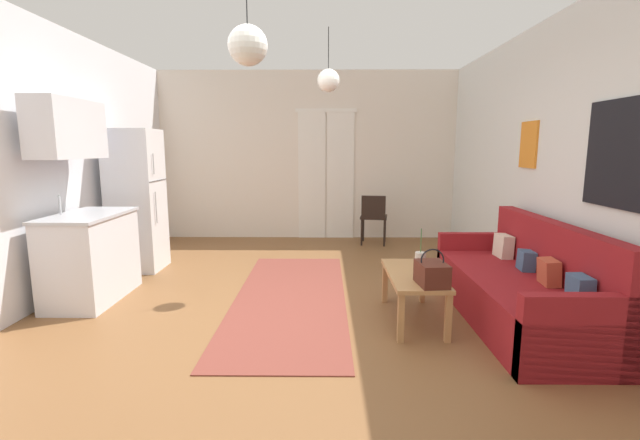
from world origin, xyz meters
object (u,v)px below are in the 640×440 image
Objects in this scene: handbag at (432,273)px; refrigerator at (136,201)px; pendant_lamp_near at (248,45)px; pendant_lamp_far at (328,80)px; accent_chair at (374,216)px; coffee_table at (414,280)px; bamboo_vase at (420,261)px; couch at (523,291)px.

handbag is 3.86m from refrigerator.
pendant_lamp_far is at bearing 75.46° from pendant_lamp_near.
accent_chair is at bearing 24.76° from refrigerator.
refrigerator is 2.86m from pendant_lamp_far.
pendant_lamp_near is 2.09m from pendant_lamp_far.
coffee_table is at bearing -54.93° from pendant_lamp_far.
pendant_lamp_near is at bearing 81.78° from accent_chair.
bamboo_vase reaches higher than handbag.
coffee_table is 0.39m from handbag.
pendant_lamp_far is at bearing 125.07° from coffee_table.
bamboo_vase is 2.19m from pendant_lamp_far.
couch is 0.99m from coffee_table.
refrigerator reaches higher than handbag.
couch is 4.55m from refrigerator.
pendant_lamp_far is at bearing -13.66° from refrigerator.
couch reaches higher than bamboo_vase.
accent_chair is at bearing 107.53° from couch.
handbag is 0.18× the size of refrigerator.
coffee_table is 1.36× the size of pendant_lamp_near.
couch reaches higher than accent_chair.
accent_chair is at bearing 69.97° from pendant_lamp_far.
pendant_lamp_far is at bearing 129.23° from bamboo_vase.
refrigerator is 2.37× the size of pendant_lamp_near.
bamboo_vase is 0.49× the size of accent_chair.
couch is 2.87m from pendant_lamp_far.
refrigerator reaches higher than couch.
handbag is at bearing -77.58° from coffee_table.
accent_chair is at bearing 90.31° from coffee_table.
pendant_lamp_near reaches higher than accent_chair.
couch is 3.11m from pendant_lamp_near.
couch is 1.00m from handbag.
pendant_lamp_far is (-1.75, 1.11, 1.99)m from couch.
couch is 1.23× the size of refrigerator.
pendant_lamp_near is (-1.29, -0.93, 1.81)m from coffee_table.
pendant_lamp_far is (-0.84, 1.02, 1.74)m from bamboo_vase.
pendant_lamp_near is 1.12× the size of pendant_lamp_far.
accent_chair is (-0.02, 3.15, 0.09)m from coffee_table.
coffee_table is at bearing 99.44° from accent_chair.
pendant_lamp_near is at bearing -53.93° from refrigerator.
coffee_table is 1.52× the size of pendant_lamp_far.
accent_chair is 4.61m from pendant_lamp_near.
accent_chair is 2.83m from pendant_lamp_far.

